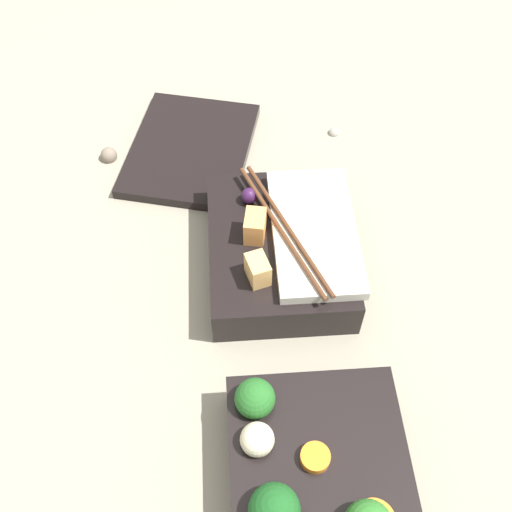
# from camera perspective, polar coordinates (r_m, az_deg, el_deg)

# --- Properties ---
(ground_plane) EXTENTS (3.00, 3.00, 0.00)m
(ground_plane) POSITION_cam_1_polar(r_m,az_deg,el_deg) (0.61, 3.12, -9.43)
(ground_plane) COLOR gray
(bento_tray_vegetable) EXTENTS (0.19, 0.15, 0.08)m
(bento_tray_vegetable) POSITION_cam_1_polar(r_m,az_deg,el_deg) (0.54, 5.97, -21.10)
(bento_tray_vegetable) COLOR black
(bento_tray_vegetable) RESTS_ON ground_plane
(bento_tray_rice) EXTENTS (0.19, 0.15, 0.08)m
(bento_tray_rice) POSITION_cam_1_polar(r_m,az_deg,el_deg) (0.65, 2.87, 0.80)
(bento_tray_rice) COLOR black
(bento_tray_rice) RESTS_ON ground_plane
(bento_lid) EXTENTS (0.22, 0.19, 0.01)m
(bento_lid) POSITION_cam_1_polar(r_m,az_deg,el_deg) (0.78, -6.24, 10.07)
(bento_lid) COLOR black
(bento_lid) RESTS_ON ground_plane
(pebble_0) EXTENTS (0.02, 0.02, 0.02)m
(pebble_0) POSITION_cam_1_polar(r_m,az_deg,el_deg) (0.80, -13.84, 9.29)
(pebble_0) COLOR #7A6B5B
(pebble_0) RESTS_ON ground_plane
(pebble_1) EXTENTS (0.01, 0.01, 0.01)m
(pebble_1) POSITION_cam_1_polar(r_m,az_deg,el_deg) (0.82, 7.40, 11.69)
(pebble_1) COLOR gray
(pebble_1) RESTS_ON ground_plane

